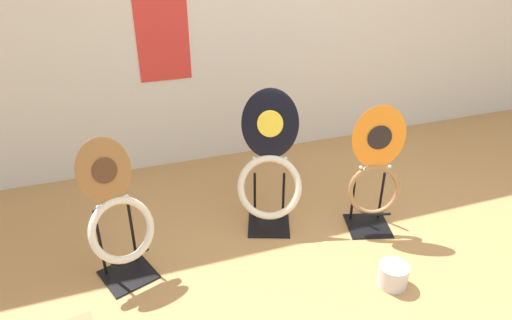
% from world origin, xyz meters
% --- Properties ---
extents(toilet_seat_display_woodgrain, '(0.42, 0.38, 0.85)m').
position_xyz_m(toilet_seat_display_woodgrain, '(-1.43, 0.98, 0.40)').
color(toilet_seat_display_woodgrain, black).
rests_on(toilet_seat_display_woodgrain, ground_plane).
extents(toilet_seat_display_orange_sun, '(0.36, 0.35, 0.88)m').
position_xyz_m(toilet_seat_display_orange_sun, '(0.17, 0.91, 0.40)').
color(toilet_seat_display_orange_sun, black).
rests_on(toilet_seat_display_orange_sun, ground_plane).
extents(toilet_seat_display_jazz_black, '(0.50, 0.47, 0.92)m').
position_xyz_m(toilet_seat_display_jazz_black, '(-0.46, 1.17, 0.43)').
color(toilet_seat_display_jazz_black, black).
rests_on(toilet_seat_display_jazz_black, ground_plane).
extents(paint_can, '(0.17, 0.17, 0.14)m').
position_xyz_m(paint_can, '(-0.00, 0.38, 0.07)').
color(paint_can, silver).
rests_on(paint_can, ground_plane).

